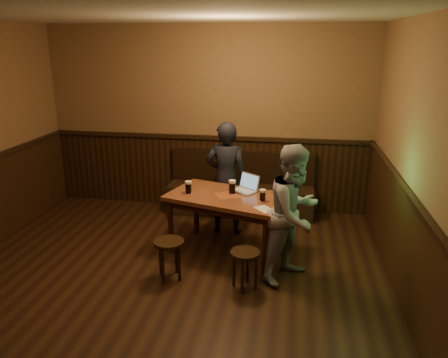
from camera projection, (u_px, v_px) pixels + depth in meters
name	position (u px, v px, depth m)	size (l,w,h in m)	color
room	(150.00, 190.00, 4.13)	(5.04, 6.04, 2.84)	black
bench	(241.00, 194.00, 6.69)	(2.20, 0.50, 0.95)	black
pub_table	(227.00, 203.00, 5.33)	(1.58, 1.18, 0.76)	#5B2A1A
stool_left	(169.00, 248.00, 4.81)	(0.43, 0.43, 0.45)	black
stool_right	(245.00, 259.00, 4.62)	(0.35, 0.35, 0.43)	black
pint_left	(188.00, 187.00, 5.34)	(0.10, 0.10, 0.16)	maroon
pint_mid	(232.00, 187.00, 5.34)	(0.11, 0.11, 0.17)	maroon
pint_right	(263.00, 195.00, 5.09)	(0.09, 0.09, 0.15)	maroon
laptop	(246.00, 187.00, 5.44)	(0.38, 0.37, 0.21)	silver
menu	(264.00, 209.00, 4.86)	(0.22, 0.15, 0.00)	silver
person_suit	(226.00, 179.00, 5.87)	(0.57, 0.37, 1.56)	black
person_grey	(294.00, 214.00, 4.72)	(0.74, 0.58, 1.53)	#949499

